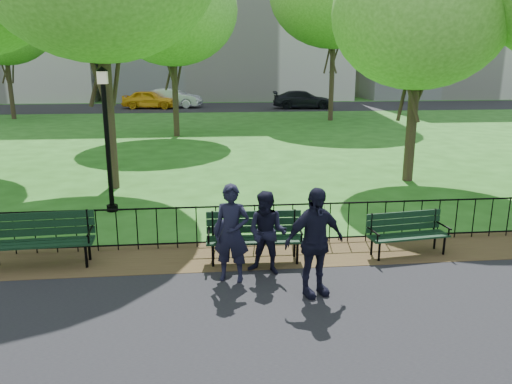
{
  "coord_description": "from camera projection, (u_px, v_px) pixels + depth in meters",
  "views": [
    {
      "loc": [
        -0.8,
        -7.8,
        3.75
      ],
      "look_at": [
        0.18,
        1.5,
        1.3
      ],
      "focal_mm": 35.0,
      "sensor_mm": 36.0,
      "label": 1
    }
  ],
  "objects": [
    {
      "name": "iron_fence",
      "position": [
        245.0,
        223.0,
        10.33
      ],
      "size": [
        24.06,
        0.06,
        1.0
      ],
      "color": "black",
      "rests_on": "ground"
    },
    {
      "name": "sedan_dark",
      "position": [
        303.0,
        100.0,
        40.82
      ],
      "size": [
        5.11,
        2.5,
        1.43
      ],
      "primitive_type": "imported",
      "rotation": [
        0.0,
        0.0,
        1.47
      ],
      "color": "black",
      "rests_on": "far_street"
    },
    {
      "name": "tree_near_e",
      "position": [
        420.0,
        14.0,
        14.96
      ],
      "size": [
        5.3,
        5.3,
        7.39
      ],
      "color": "#2D2116",
      "rests_on": "ground"
    },
    {
      "name": "far_street",
      "position": [
        213.0,
        107.0,
        42.2
      ],
      "size": [
        70.0,
        9.0,
        0.01
      ],
      "primitive_type": "cube",
      "color": "black",
      "rests_on": "ground"
    },
    {
      "name": "tree_far_w",
      "position": [
        2.0,
        22.0,
        32.04
      ],
      "size": [
        6.42,
        6.42,
        8.95
      ],
      "color": "#2D2116",
      "rests_on": "ground"
    },
    {
      "name": "park_bench_right_a",
      "position": [
        407.0,
        229.0,
        9.91
      ],
      "size": [
        1.67,
        0.7,
        0.92
      ],
      "rotation": [
        0.0,
        0.0,
        0.13
      ],
      "color": "black",
      "rests_on": "ground"
    },
    {
      "name": "park_bench_left_a",
      "position": [
        41.0,
        234.0,
        9.34
      ],
      "size": [
        1.95,
        0.71,
        1.09
      ],
      "rotation": [
        0.0,
        0.0,
        0.06
      ],
      "color": "black",
      "rests_on": "ground"
    },
    {
      "name": "park_bench_main",
      "position": [
        243.0,
        231.0,
        9.47
      ],
      "size": [
        1.86,
        0.63,
        1.04
      ],
      "rotation": [
        0.0,
        0.0,
        -0.03
      ],
      "color": "black",
      "rests_on": "ground"
    },
    {
      "name": "sedan_silver",
      "position": [
        173.0,
        98.0,
        41.63
      ],
      "size": [
        5.09,
        2.86,
        1.59
      ],
      "primitive_type": "imported",
      "rotation": [
        0.0,
        0.0,
        1.31
      ],
      "color": "#B5B9BE",
      "rests_on": "far_street"
    },
    {
      "name": "dirt_strip",
      "position": [
        247.0,
        254.0,
        9.97
      ],
      "size": [
        60.0,
        1.6,
        0.01
      ],
      "primitive_type": "cube",
      "color": "#3A2A17",
      "rests_on": "ground"
    },
    {
      "name": "lamppost",
      "position": [
        107.0,
        135.0,
        12.41
      ],
      "size": [
        0.33,
        0.33,
        3.65
      ],
      "color": "black",
      "rests_on": "ground"
    },
    {
      "name": "taxi",
      "position": [
        149.0,
        99.0,
        40.71
      ],
      "size": [
        4.59,
        2.43,
        1.49
      ],
      "primitive_type": "imported",
      "rotation": [
        0.0,
        0.0,
        1.41
      ],
      "color": "#EAAA13",
      "rests_on": "far_street"
    },
    {
      "name": "person_mid",
      "position": [
        267.0,
        233.0,
        8.93
      ],
      "size": [
        0.84,
        0.65,
        1.53
      ],
      "primitive_type": "imported",
      "rotation": [
        0.0,
        0.0,
        -0.4
      ],
      "color": "black",
      "rests_on": "asphalt_path"
    },
    {
      "name": "tree_far_c",
      "position": [
        172.0,
        9.0,
        24.29
      ],
      "size": [
        6.44,
        6.44,
        8.97
      ],
      "color": "#2D2116",
      "rests_on": "ground"
    },
    {
      "name": "ground",
      "position": [
        255.0,
        288.0,
        8.53
      ],
      "size": [
        120.0,
        120.0,
        0.0
      ],
      "primitive_type": "plane",
      "color": "#255616"
    },
    {
      "name": "person_right",
      "position": [
        314.0,
        242.0,
        8.06
      ],
      "size": [
        1.15,
        0.75,
        1.82
      ],
      "primitive_type": "imported",
      "rotation": [
        0.0,
        0.0,
        0.32
      ],
      "color": "black",
      "rests_on": "asphalt_path"
    },
    {
      "name": "person_left",
      "position": [
        232.0,
        233.0,
        8.61
      ],
      "size": [
        0.72,
        0.57,
        1.73
      ],
      "primitive_type": "imported",
      "rotation": [
        0.0,
        0.0,
        -0.27
      ],
      "color": "black",
      "rests_on": "asphalt_path"
    }
  ]
}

